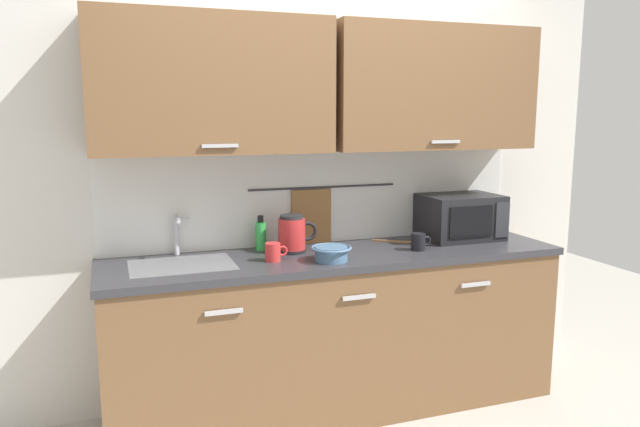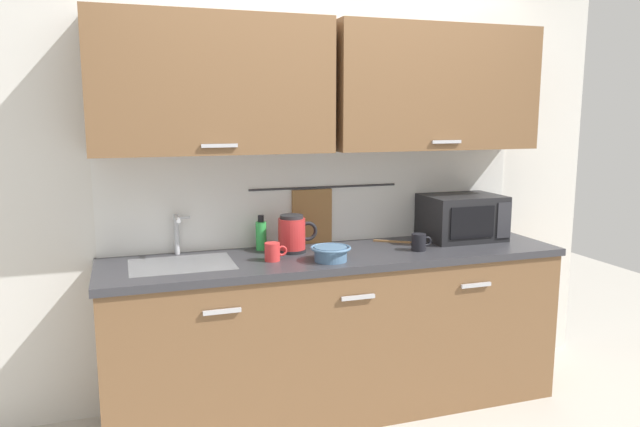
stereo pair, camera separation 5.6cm
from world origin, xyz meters
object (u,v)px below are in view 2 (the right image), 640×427
(microwave, at_px, (462,217))
(mixing_bowl, at_px, (331,253))
(electric_kettle, at_px, (293,234))
(dish_soap_bottle, at_px, (261,235))
(mug_by_kettle, at_px, (419,242))
(wooden_spoon, at_px, (402,242))
(mug_near_sink, at_px, (273,252))

(microwave, relative_size, mixing_bowl, 2.15)
(electric_kettle, height_order, dish_soap_bottle, electric_kettle)
(electric_kettle, bearing_deg, dish_soap_bottle, 144.83)
(dish_soap_bottle, relative_size, mug_by_kettle, 1.63)
(mixing_bowl, bearing_deg, wooden_spoon, 27.08)
(microwave, height_order, mug_by_kettle, microwave)
(microwave, bearing_deg, mug_near_sink, -172.24)
(mug_by_kettle, height_order, wooden_spoon, mug_by_kettle)
(dish_soap_bottle, distance_m, wooden_spoon, 0.84)
(microwave, xyz_separation_m, mixing_bowl, (-0.94, -0.27, -0.09))
(microwave, distance_m, wooden_spoon, 0.41)
(mug_near_sink, bearing_deg, electric_kettle, 46.48)
(dish_soap_bottle, xyz_separation_m, mixing_bowl, (0.28, -0.37, -0.04))
(microwave, distance_m, mug_near_sink, 1.24)
(mixing_bowl, bearing_deg, electric_kettle, 116.80)
(mug_by_kettle, bearing_deg, microwave, 26.67)
(microwave, height_order, dish_soap_bottle, microwave)
(dish_soap_bottle, bearing_deg, microwave, -4.75)
(microwave, relative_size, wooden_spoon, 1.87)
(mug_near_sink, xyz_separation_m, mug_by_kettle, (0.83, -0.03, 0.00))
(microwave, relative_size, dish_soap_bottle, 2.35)
(mixing_bowl, bearing_deg, mug_by_kettle, 7.25)
(mug_by_kettle, distance_m, wooden_spoon, 0.22)
(dish_soap_bottle, distance_m, mixing_bowl, 0.47)
(wooden_spoon, bearing_deg, electric_kettle, -178.20)
(mug_near_sink, xyz_separation_m, wooden_spoon, (0.83, 0.18, -0.04))
(mug_near_sink, bearing_deg, mixing_bowl, -19.28)
(mixing_bowl, height_order, wooden_spoon, mixing_bowl)
(mixing_bowl, xyz_separation_m, wooden_spoon, (0.55, 0.28, -0.04))
(dish_soap_bottle, relative_size, wooden_spoon, 0.80)
(microwave, distance_m, mug_by_kettle, 0.44)
(electric_kettle, relative_size, wooden_spoon, 0.92)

